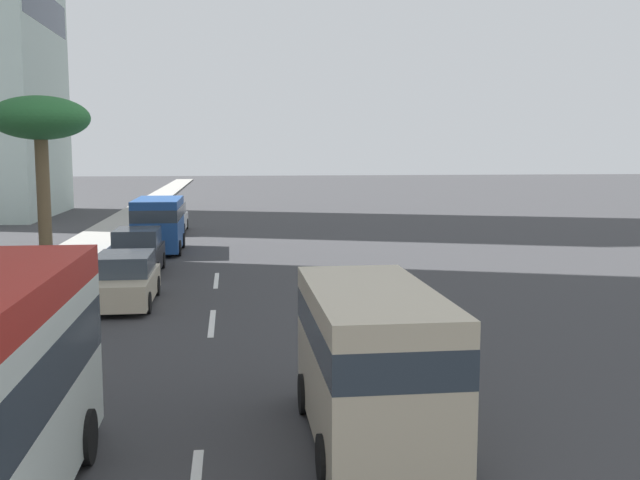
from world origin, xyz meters
name	(u,v)px	position (x,y,z in m)	size (l,w,h in m)	color
ground_plane	(220,248)	(31.50, 0.00, 0.00)	(198.00, 198.00, 0.00)	#38383A
sidewalk_right	(82,249)	(31.50, 6.52, 0.07)	(162.00, 2.54, 0.15)	#9E9B93
lane_stripe_mid	(212,323)	(15.88, 0.00, 0.01)	(3.20, 0.16, 0.01)	silver
lane_stripe_far	(216,280)	(22.52, 0.00, 0.01)	(3.20, 0.16, 0.01)	silver
car_lead	(124,281)	(18.74, 2.74, 0.74)	(4.35, 1.87, 1.56)	beige
car_second	(170,218)	(38.88, 2.96, 0.79)	(4.74, 1.91, 1.67)	white
van_third	(371,355)	(7.24, -2.79, 1.45)	(4.76, 2.09, 2.54)	beige
van_fifth	(159,222)	(30.37, 2.78, 1.43)	(4.65, 2.19, 2.50)	#1E478C
car_sixth	(137,253)	(24.46, 3.05, 0.81)	(4.00, 1.87, 1.72)	black
palm_tree	(40,122)	(26.81, 7.00, 5.86)	(3.93, 3.93, 6.76)	brown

